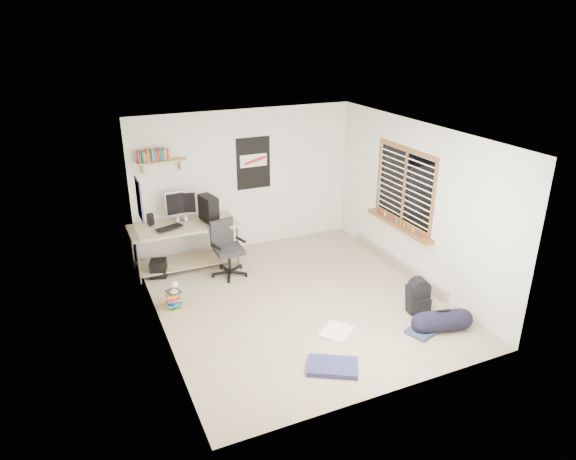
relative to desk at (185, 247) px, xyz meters
name	(u,v)px	position (x,y,z in m)	size (l,w,h in m)	color
floor	(299,301)	(1.26, -1.82, -0.37)	(4.00, 4.50, 0.01)	gray
ceiling	(301,134)	(1.26, -1.82, 2.14)	(4.00, 4.50, 0.01)	white
back_wall	(246,180)	(1.26, 0.44, 0.89)	(4.00, 0.01, 2.50)	silver
left_wall	(155,247)	(-0.75, -1.82, 0.89)	(0.01, 4.50, 2.50)	silver
right_wall	(417,203)	(3.26, -1.82, 0.89)	(0.01, 4.50, 2.50)	silver
desk	(185,247)	(0.00, 0.00, 0.00)	(1.75, 0.76, 0.80)	tan
monitor_left	(177,208)	(-0.05, 0.18, 0.64)	(0.37, 0.09, 0.41)	#A1A1A6
monitor_right	(185,207)	(0.09, 0.18, 0.63)	(0.36, 0.09, 0.39)	#A4A4A9
pc_tower	(209,208)	(0.43, -0.06, 0.64)	(0.19, 0.40, 0.42)	black
keyboard	(169,228)	(-0.26, -0.14, 0.44)	(0.43, 0.15, 0.02)	black
speaker_left	(150,219)	(-0.49, 0.15, 0.53)	(0.09, 0.09, 0.19)	black
speaker_right	(202,212)	(0.37, 0.14, 0.52)	(0.08, 0.08, 0.17)	black
office_chair	(229,247)	(0.58, -0.58, 0.12)	(0.60, 0.60, 0.92)	#242527
wall_shelf	(162,161)	(-0.19, 0.32, 1.42)	(0.80, 0.22, 0.24)	tan
poster_back_wall	(254,163)	(1.41, 0.41, 1.19)	(0.62, 0.03, 0.92)	black
poster_left_wall	(139,199)	(-0.73, -0.62, 1.14)	(0.02, 0.42, 0.60)	navy
window	(404,186)	(3.21, -1.52, 1.08)	(0.10, 1.50, 1.26)	brown
baseboard_heater	(397,264)	(3.21, -1.52, -0.28)	(0.08, 2.50, 0.18)	#B7B2A8
backpack	(418,299)	(2.68, -2.76, -0.16)	(0.31, 0.25, 0.41)	black
duffel_bag	(442,321)	(2.66, -3.31, -0.22)	(0.29, 0.29, 0.58)	black
tshirt	(336,332)	(1.35, -2.78, -0.34)	(0.42, 0.35, 0.04)	white
jeans_a	(333,367)	(0.93, -3.43, -0.34)	(0.60, 0.38, 0.07)	navy
jeans_b	(423,331)	(2.41, -3.25, -0.34)	(0.42, 0.31, 0.05)	navy
book_stack	(173,299)	(-0.49, -1.25, -0.21)	(0.39, 0.32, 0.26)	brown
desk_lamp	(174,285)	(-0.47, -1.27, 0.02)	(0.11, 0.18, 0.18)	white
subwoofer	(159,268)	(-0.49, -0.16, -0.22)	(0.25, 0.25, 0.28)	black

